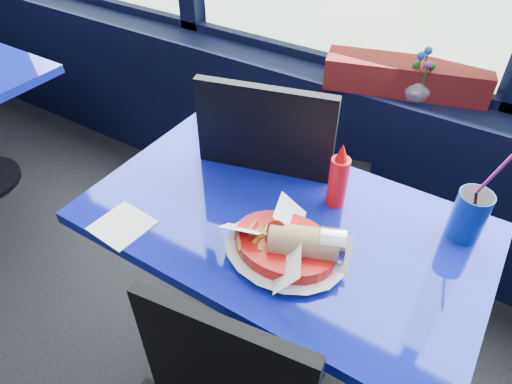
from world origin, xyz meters
name	(u,v)px	position (x,y,z in m)	size (l,w,h in m)	color
window_sill	(314,143)	(0.00, 2.87, 0.40)	(5.00, 0.26, 0.80)	black
near_table	(280,258)	(0.30, 2.00, 0.57)	(1.20, 0.70, 0.75)	black
chair_near_back	(289,183)	(0.16, 2.31, 0.61)	(0.58, 0.59, 1.06)	black
planter_box	(406,76)	(0.37, 2.87, 0.86)	(0.64, 0.16, 0.13)	maroon
flower_vase	(419,85)	(0.44, 2.82, 0.86)	(0.13, 0.14, 0.21)	silver
food_basket	(287,245)	(0.38, 1.88, 0.79)	(0.32, 0.31, 0.11)	red
ketchup_bottle	(338,178)	(0.40, 2.15, 0.85)	(0.06, 0.06, 0.22)	red
soda_cup	(470,214)	(0.77, 2.22, 0.83)	(0.10, 0.10, 0.32)	navy
napkin	(122,225)	(-0.09, 1.72, 0.75)	(0.15, 0.15, 0.00)	white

